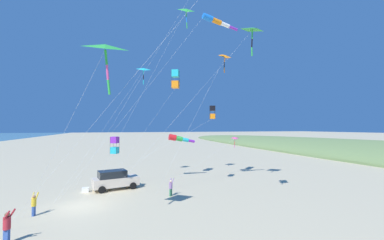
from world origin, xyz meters
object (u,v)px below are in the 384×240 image
at_px(kite_windsock_small_distant, 178,139).
at_px(kite_delta_long_streamer_left, 186,11).
at_px(person_child_grey_jacket, 171,186).
at_px(kite_box_checkered_midright, 115,145).
at_px(kite_delta_orange_high_right, 235,138).
at_px(kite_box_teal_far_right, 212,112).
at_px(kite_delta_striped_overhead, 252,30).
at_px(kite_delta_rainbow_low_near, 143,70).
at_px(parked_car, 115,179).
at_px(kite_delta_white_trailing, 105,48).
at_px(cooler_box, 85,190).
at_px(kite_windsock_blue_topmost, 215,21).
at_px(person_adult_flyer, 7,225).
at_px(kite_delta_red_high_left, 225,57).
at_px(kite_box_black_fish_shape, 175,79).
at_px(person_child_green_jacket, 34,203).

relative_size(kite_windsock_small_distant, kite_delta_long_streamer_left, 0.50).
height_order(person_child_grey_jacket, kite_box_checkered_midright, kite_box_checkered_midright).
bearing_deg(kite_delta_orange_high_right, kite_box_teal_far_right, 41.87).
height_order(kite_delta_striped_overhead, kite_delta_rainbow_low_near, kite_delta_striped_overhead).
xyz_separation_m(kite_windsock_small_distant, kite_delta_striped_overhead, (-5.61, 7.48, 11.09)).
xyz_separation_m(kite_windsock_small_distant, kite_delta_long_streamer_left, (-0.17, 2.61, 14.50)).
bearing_deg(kite_delta_rainbow_low_near, parked_car, 49.76).
relative_size(kite_delta_white_trailing, kite_box_checkered_midright, 2.11).
distance_m(cooler_box, kite_box_teal_far_right, 14.59).
bearing_deg(kite_windsock_blue_topmost, kite_delta_white_trailing, 33.96).
distance_m(person_child_grey_jacket, kite_windsock_small_distant, 8.45).
bearing_deg(person_adult_flyer, parked_car, -118.80).
bearing_deg(parked_car, cooler_box, 5.66).
xyz_separation_m(kite_windsock_blue_topmost, kite_box_checkered_midright, (9.21, -2.35, -12.01)).
bearing_deg(person_adult_flyer, kite_box_checkered_midright, -123.13).
bearing_deg(kite_delta_red_high_left, kite_delta_white_trailing, 38.50).
bearing_deg(kite_box_checkered_midright, kite_delta_orange_high_right, -162.83).
relative_size(kite_windsock_blue_topmost, kite_box_checkered_midright, 3.24).
distance_m(person_adult_flyer, kite_delta_red_high_left, 23.60).
distance_m(kite_delta_striped_overhead, kite_box_teal_far_right, 9.20).
height_order(parked_car, kite_delta_striped_overhead, kite_delta_striped_overhead).
xyz_separation_m(kite_delta_white_trailing, kite_delta_red_high_left, (-12.49, -9.94, 3.52)).
xyz_separation_m(kite_delta_long_streamer_left, kite_windsock_blue_topmost, (-1.69, 4.31, -2.81)).
bearing_deg(kite_box_checkered_midright, person_child_grey_jacket, 152.77).
bearing_deg(kite_box_teal_far_right, kite_delta_orange_high_right, -138.13).
relative_size(kite_box_teal_far_right, kite_box_black_fish_shape, 1.01).
height_order(kite_box_teal_far_right, kite_delta_long_streamer_left, kite_delta_long_streamer_left).
bearing_deg(kite_delta_white_trailing, kite_delta_long_streamer_left, -126.68).
xyz_separation_m(cooler_box, kite_delta_rainbow_low_near, (-5.81, -4.01, 12.82)).
xyz_separation_m(person_child_green_jacket, kite_box_black_fish_shape, (-11.83, -6.93, 10.75)).
distance_m(kite_delta_orange_high_right, kite_delta_white_trailing, 21.59).
height_order(kite_windsock_small_distant, kite_delta_red_high_left, kite_delta_red_high_left).
relative_size(kite_windsock_small_distant, kite_windsock_blue_topmost, 0.58).
relative_size(kite_box_black_fish_shape, kite_box_checkered_midright, 2.41).
bearing_deg(person_child_green_jacket, kite_delta_striped_overhead, -176.19).
distance_m(parked_car, kite_box_checkered_midright, 3.88).
height_order(person_child_green_jacket, kite_delta_red_high_left, kite_delta_red_high_left).
bearing_deg(kite_box_teal_far_right, kite_delta_long_streamer_left, -39.94).
bearing_deg(cooler_box, kite_delta_orange_high_right, -169.51).
relative_size(kite_delta_white_trailing, kite_delta_red_high_left, 0.76).
bearing_deg(kite_delta_rainbow_low_near, kite_windsock_small_distant, 168.79).
distance_m(parked_car, kite_box_teal_far_right, 12.02).
xyz_separation_m(cooler_box, kite_delta_orange_high_right, (-17.61, -3.26, 4.46)).
height_order(parked_car, kite_delta_rainbow_low_near, kite_delta_rainbow_low_near).
relative_size(parked_car, kite_box_black_fish_shape, 0.36).
bearing_deg(person_adult_flyer, cooler_box, -106.27).
bearing_deg(kite_delta_white_trailing, kite_windsock_blue_topmost, -146.04).
xyz_separation_m(person_adult_flyer, kite_box_checkered_midright, (-5.41, -8.28, 3.48)).
relative_size(kite_box_teal_far_right, kite_delta_rainbow_low_near, 0.95).
height_order(person_adult_flyer, kite_box_checkered_midright, kite_box_checkered_midright).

